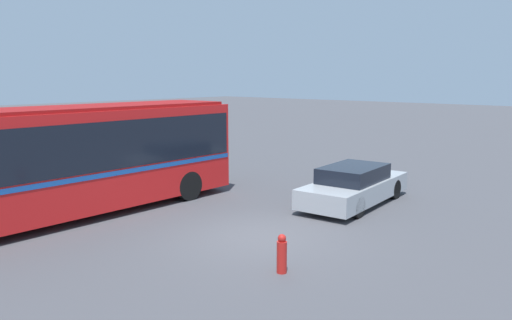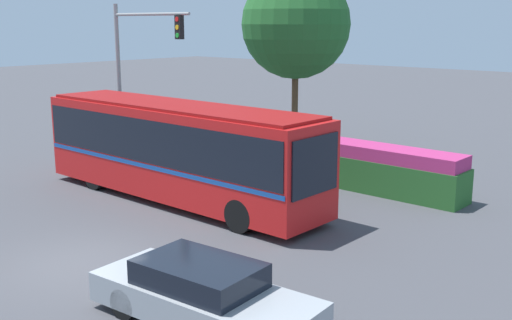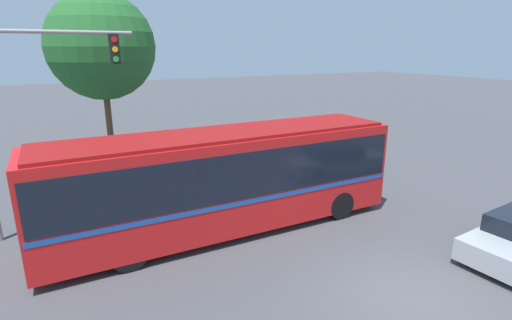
% 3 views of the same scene
% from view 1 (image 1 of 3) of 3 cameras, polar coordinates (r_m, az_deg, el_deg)
% --- Properties ---
extents(ground_plane, '(140.00, 140.00, 0.00)m').
position_cam_1_polar(ground_plane, '(13.31, 0.18, -8.74)').
color(ground_plane, '#444449').
extents(city_bus, '(11.48, 2.51, 3.30)m').
position_cam_1_polar(city_bus, '(15.67, -21.25, 0.45)').
color(city_bus, red).
rests_on(city_bus, ground).
extents(sedan_foreground, '(5.01, 2.21, 1.30)m').
position_cam_1_polar(sedan_foreground, '(16.75, 11.18, -2.90)').
color(sedan_foreground, '#9EA3A8').
rests_on(sedan_foreground, ground).
extents(flowering_hedge, '(8.48, 1.37, 1.66)m').
position_cam_1_polar(flowering_hedge, '(22.25, -19.73, 0.26)').
color(flowering_hedge, '#286028').
rests_on(flowering_hedge, ground).
extents(fire_hydrant, '(0.22, 0.22, 0.86)m').
position_cam_1_polar(fire_hydrant, '(10.85, 2.97, -10.73)').
color(fire_hydrant, red).
rests_on(fire_hydrant, ground).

